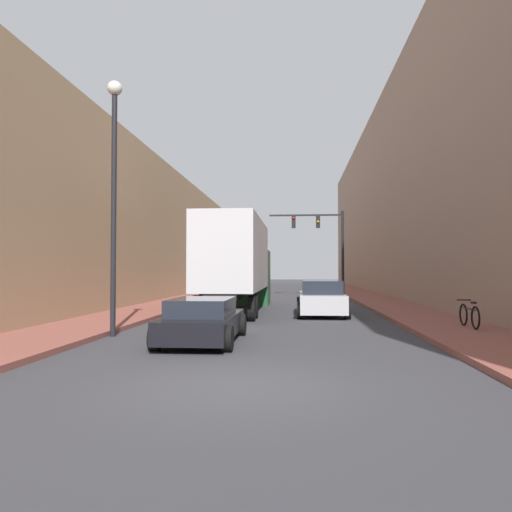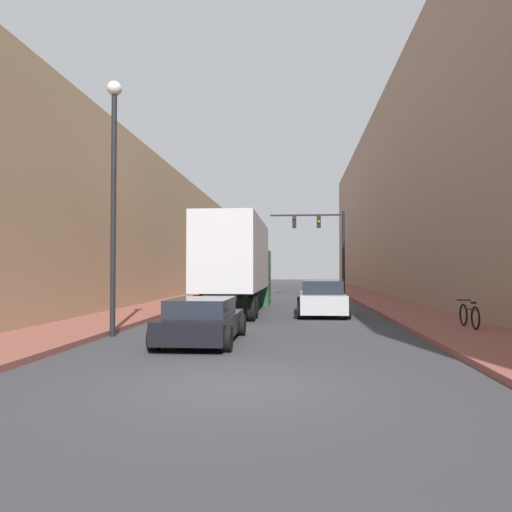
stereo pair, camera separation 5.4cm
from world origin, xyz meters
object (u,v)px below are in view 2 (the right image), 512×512
at_px(suv_car, 321,298).
at_px(traffic_signal_gantry, 326,238).
at_px(sedan_car, 202,321).
at_px(parked_bicycle, 469,316).
at_px(semi_truck, 239,263).
at_px(street_lamp, 114,174).

relative_size(suv_car, traffic_signal_gantry, 0.78).
xyz_separation_m(sedan_car, parked_bicycle, (7.98, 2.86, -0.06)).
height_order(semi_truck, traffic_signal_gantry, traffic_signal_gantry).
distance_m(suv_car, traffic_signal_gantry, 15.77).
bearing_deg(suv_car, sedan_car, -112.86).
relative_size(semi_truck, suv_car, 2.40).
height_order(semi_truck, parked_bicycle, semi_truck).
distance_m(suv_car, street_lamp, 10.81).
xyz_separation_m(sedan_car, traffic_signal_gantry, (4.70, 23.89, 3.80)).
relative_size(traffic_signal_gantry, street_lamp, 0.83).
xyz_separation_m(suv_car, traffic_signal_gantry, (1.08, 15.30, 3.65)).
xyz_separation_m(semi_truck, suv_car, (3.87, -1.81, -1.60)).
relative_size(suv_car, street_lamp, 0.65).
bearing_deg(traffic_signal_gantry, parked_bicycle, -81.13).
bearing_deg(parked_bicycle, street_lamp, -170.25).
bearing_deg(parked_bicycle, traffic_signal_gantry, 98.87).
xyz_separation_m(semi_truck, street_lamp, (-2.64, -9.41, 2.50)).
relative_size(sedan_car, parked_bicycle, 2.39).
bearing_deg(suv_car, semi_truck, 154.92).
bearing_deg(street_lamp, traffic_signal_gantry, 71.65).
bearing_deg(street_lamp, suv_car, 49.39).
height_order(traffic_signal_gantry, street_lamp, street_lamp).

